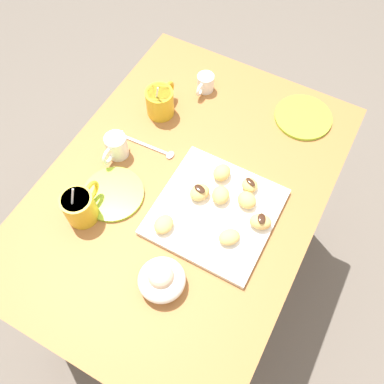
% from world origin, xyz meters
% --- Properties ---
extents(ground_plane, '(8.00, 8.00, 0.00)m').
position_xyz_m(ground_plane, '(0.00, 0.00, 0.00)').
color(ground_plane, '#665B51').
extents(dining_table, '(1.01, 0.72, 0.75)m').
position_xyz_m(dining_table, '(0.00, 0.00, 0.60)').
color(dining_table, '#A36633').
rests_on(dining_table, ground_plane).
extents(pastry_plate_square, '(0.30, 0.30, 0.02)m').
position_xyz_m(pastry_plate_square, '(-0.03, -0.11, 0.76)').
color(pastry_plate_square, white).
rests_on(pastry_plate_square, dining_table).
extents(coffee_mug_mustard_left, '(0.12, 0.08, 0.14)m').
position_xyz_m(coffee_mug_mustard_left, '(-0.20, 0.19, 0.80)').
color(coffee_mug_mustard_left, gold).
rests_on(coffee_mug_mustard_left, dining_table).
extents(coffee_mug_mustard_right, '(0.12, 0.08, 0.13)m').
position_xyz_m(coffee_mug_mustard_right, '(0.20, 0.19, 0.80)').
color(coffee_mug_mustard_right, gold).
rests_on(coffee_mug_mustard_right, dining_table).
extents(cream_pitcher_white, '(0.10, 0.06, 0.07)m').
position_xyz_m(cream_pitcher_white, '(0.01, 0.22, 0.79)').
color(cream_pitcher_white, white).
rests_on(cream_pitcher_white, dining_table).
extents(ice_cream_bowl, '(0.11, 0.11, 0.08)m').
position_xyz_m(ice_cream_bowl, '(-0.26, -0.09, 0.79)').
color(ice_cream_bowl, white).
rests_on(ice_cream_bowl, dining_table).
extents(chocolate_sauce_pitcher, '(0.09, 0.05, 0.06)m').
position_xyz_m(chocolate_sauce_pitcher, '(0.35, 0.11, 0.78)').
color(chocolate_sauce_pitcher, white).
rests_on(chocolate_sauce_pitcher, dining_table).
extents(saucer_lime_left, '(0.17, 0.17, 0.01)m').
position_xyz_m(saucer_lime_left, '(-0.11, 0.15, 0.75)').
color(saucer_lime_left, '#9EC633').
rests_on(saucer_lime_left, dining_table).
extents(saucer_lime_right, '(0.17, 0.17, 0.01)m').
position_xyz_m(saucer_lime_right, '(0.38, -0.20, 0.75)').
color(saucer_lime_right, '#9EC633').
rests_on(saucer_lime_right, dining_table).
extents(loose_spoon_near_saucer, '(0.03, 0.16, 0.01)m').
position_xyz_m(loose_spoon_near_saucer, '(0.07, 0.13, 0.75)').
color(loose_spoon_near_saucer, silver).
rests_on(loose_spoon_near_saucer, dining_table).
extents(beignet_0, '(0.06, 0.05, 0.04)m').
position_xyz_m(beignet_0, '(0.07, -0.08, 0.78)').
color(beignet_0, '#E5B260').
rests_on(beignet_0, pastry_plate_square).
extents(beignet_1, '(0.07, 0.07, 0.03)m').
position_xyz_m(beignet_1, '(-0.09, -0.18, 0.78)').
color(beignet_1, '#E5B260').
rests_on(beignet_1, pastry_plate_square).
extents(beignet_2, '(0.06, 0.06, 0.04)m').
position_xyz_m(beignet_2, '(0.01, -0.11, 0.78)').
color(beignet_2, '#E5B260').
rests_on(beignet_2, pastry_plate_square).
extents(beignet_3, '(0.06, 0.06, 0.03)m').
position_xyz_m(beignet_3, '(0.07, -0.16, 0.78)').
color(beignet_3, '#E5B260').
rests_on(beignet_3, pastry_plate_square).
extents(chocolate_drizzle_3, '(0.03, 0.03, 0.00)m').
position_xyz_m(chocolate_drizzle_3, '(0.07, -0.16, 0.80)').
color(chocolate_drizzle_3, '#381E11').
rests_on(chocolate_drizzle_3, beignet_3).
extents(beignet_4, '(0.06, 0.06, 0.04)m').
position_xyz_m(beignet_4, '(0.03, -0.17, 0.78)').
color(beignet_4, '#E5B260').
rests_on(beignet_4, pastry_plate_square).
extents(beignet_5, '(0.06, 0.05, 0.03)m').
position_xyz_m(beignet_5, '(-0.13, -0.02, 0.78)').
color(beignet_5, '#E5B260').
rests_on(beignet_5, pastry_plate_square).
extents(beignet_6, '(0.07, 0.06, 0.04)m').
position_xyz_m(beignet_6, '(-0.01, -0.06, 0.78)').
color(beignet_6, '#E5B260').
rests_on(beignet_6, pastry_plate_square).
extents(chocolate_drizzle_6, '(0.03, 0.04, 0.00)m').
position_xyz_m(chocolate_drizzle_6, '(-0.01, -0.06, 0.80)').
color(chocolate_drizzle_6, '#381E11').
rests_on(chocolate_drizzle_6, beignet_6).
extents(beignet_7, '(0.06, 0.07, 0.03)m').
position_xyz_m(beignet_7, '(-0.01, -0.23, 0.78)').
color(beignet_7, '#E5B260').
rests_on(beignet_7, pastry_plate_square).
extents(chocolate_drizzle_7, '(0.03, 0.03, 0.00)m').
position_xyz_m(chocolate_drizzle_7, '(-0.01, -0.23, 0.80)').
color(chocolate_drizzle_7, '#381E11').
rests_on(chocolate_drizzle_7, beignet_7).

